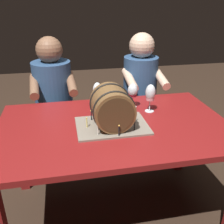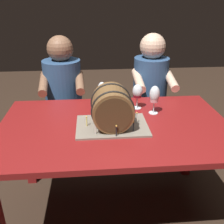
# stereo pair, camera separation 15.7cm
# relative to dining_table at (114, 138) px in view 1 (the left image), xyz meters

# --- Properties ---
(ground_plane) EXTENTS (8.00, 8.00, 0.00)m
(ground_plane) POSITION_rel_dining_table_xyz_m (0.00, 0.00, -0.63)
(ground_plane) COLOR #332319
(dining_table) EXTENTS (1.47, 0.91, 0.73)m
(dining_table) POSITION_rel_dining_table_xyz_m (0.00, 0.00, 0.00)
(dining_table) COLOR maroon
(dining_table) RESTS_ON ground
(barrel_cake) EXTENTS (0.44, 0.31, 0.26)m
(barrel_cake) POSITION_rel_dining_table_xyz_m (-0.02, -0.03, 0.22)
(barrel_cake) COLOR gray
(barrel_cake) RESTS_ON dining_table
(wine_glass_white) EXTENTS (0.07, 0.07, 0.19)m
(wine_glass_white) POSITION_rel_dining_table_xyz_m (-0.07, 0.28, 0.22)
(wine_glass_white) COLOR white
(wine_glass_white) RESTS_ON dining_table
(wine_glass_red) EXTENTS (0.07, 0.07, 0.18)m
(wine_glass_red) POSITION_rel_dining_table_xyz_m (0.18, 0.25, 0.22)
(wine_glass_red) COLOR white
(wine_glass_red) RESTS_ON dining_table
(wine_glass_rose) EXTENTS (0.07, 0.07, 0.20)m
(wine_glass_rose) POSITION_rel_dining_table_xyz_m (0.28, 0.15, 0.23)
(wine_glass_rose) COLOR white
(wine_glass_rose) RESTS_ON dining_table
(person_seated_left) EXTENTS (0.38, 0.47, 1.18)m
(person_seated_left) POSITION_rel_dining_table_xyz_m (-0.39, 0.73, -0.09)
(person_seated_left) COLOR #1B2D46
(person_seated_left) RESTS_ON ground
(person_seated_right) EXTENTS (0.35, 0.45, 1.19)m
(person_seated_right) POSITION_rel_dining_table_xyz_m (0.39, 0.73, -0.09)
(person_seated_right) COLOR #1B2D46
(person_seated_right) RESTS_ON ground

